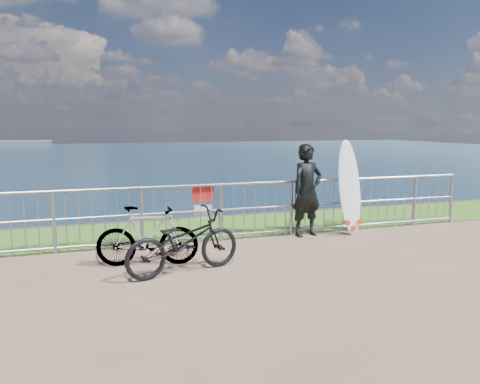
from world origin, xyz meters
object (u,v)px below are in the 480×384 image
object	(u,v)px
bicycle_near	(184,242)
surfboard	(350,191)
bicycle_far	(147,236)
surfer	(307,190)

from	to	relation	value
bicycle_near	surfboard	bearing A→B (deg)	-83.49
bicycle_far	surfboard	bearing A→B (deg)	-66.02
surfboard	bicycle_near	size ratio (longest dim) A/B	1.05
surfboard	bicycle_near	xyz separation A→B (m)	(-3.76, -1.51, -0.41)
surfboard	bicycle_near	distance (m)	4.07
surfer	bicycle_far	bearing A→B (deg)	-173.13
surfer	bicycle_near	size ratio (longest dim) A/B	1.00
surfboard	bicycle_far	size ratio (longest dim) A/B	1.21
surfer	bicycle_near	distance (m)	3.30
surfer	bicycle_near	xyz separation A→B (m)	(-2.84, -1.62, -0.44)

